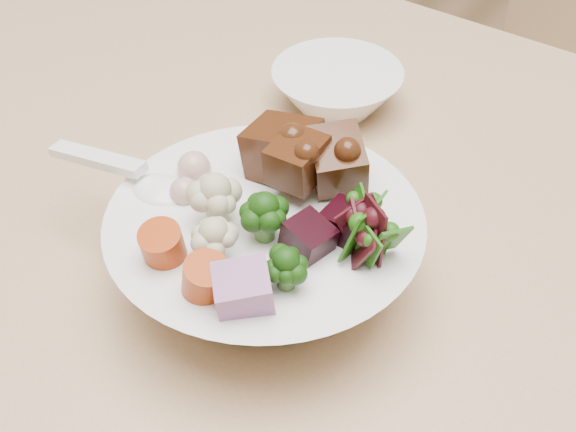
{
  "coord_description": "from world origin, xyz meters",
  "views": [
    {
      "loc": [
        0.1,
        -0.48,
        1.24
      ],
      "look_at": [
        -0.13,
        -0.1,
        0.85
      ],
      "focal_mm": 50.0,
      "sensor_mm": 36.0,
      "label": 1
    }
  ],
  "objects": [
    {
      "name": "food_bowl",
      "position": [
        -0.14,
        -0.11,
        0.82
      ],
      "size": [
        0.24,
        0.24,
        0.13
      ],
      "color": "white",
      "rests_on": "dining_table"
    },
    {
      "name": "soup_spoon",
      "position": [
        -0.25,
        -0.13,
        0.85
      ],
      "size": [
        0.13,
        0.04,
        0.03
      ],
      "rotation": [
        0.0,
        0.0,
        0.0
      ],
      "color": "white",
      "rests_on": "food_bowl"
    },
    {
      "name": "side_bowl",
      "position": [
        -0.22,
        0.13,
        0.8
      ],
      "size": [
        0.13,
        0.13,
        0.04
      ],
      "primitive_type": null,
      "color": "white",
      "rests_on": "dining_table"
    }
  ]
}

